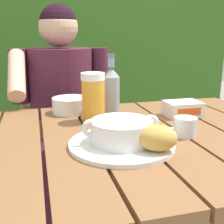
{
  "coord_description": "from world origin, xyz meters",
  "views": [
    {
      "loc": [
        -0.21,
        -0.78,
        1.05
      ],
      "look_at": [
        -0.0,
        0.02,
        0.82
      ],
      "focal_mm": 45.97,
      "sensor_mm": 36.0,
      "label": 1
    }
  ],
  "objects_px": {
    "water_glass_small": "(185,127)",
    "table_knife": "(154,128)",
    "chair_near_diner": "(61,137)",
    "bread_roll": "(157,138)",
    "person_eating": "(62,105)",
    "soup_bowl": "(122,131)",
    "butter_tub": "(183,109)",
    "beer_bottle": "(111,90)",
    "serving_plate": "(121,144)",
    "beer_glass": "(93,97)",
    "diner_bowl": "(70,105)"
  },
  "relations": [
    {
      "from": "chair_near_diner",
      "to": "serving_plate",
      "type": "height_order",
      "value": "chair_near_diner"
    },
    {
      "from": "beer_glass",
      "to": "beer_bottle",
      "type": "distance_m",
      "value": 0.11
    },
    {
      "from": "serving_plate",
      "to": "soup_bowl",
      "type": "height_order",
      "value": "soup_bowl"
    },
    {
      "from": "chair_near_diner",
      "to": "person_eating",
      "type": "distance_m",
      "value": 0.31
    },
    {
      "from": "serving_plate",
      "to": "water_glass_small",
      "type": "height_order",
      "value": "water_glass_small"
    },
    {
      "from": "chair_near_diner",
      "to": "beer_bottle",
      "type": "distance_m",
      "value": 0.73
    },
    {
      "from": "person_eating",
      "to": "beer_bottle",
      "type": "xyz_separation_m",
      "value": [
        0.15,
        -0.4,
        0.14
      ]
    },
    {
      "from": "chair_near_diner",
      "to": "soup_bowl",
      "type": "xyz_separation_m",
      "value": [
        0.09,
        -0.92,
        0.34
      ]
    },
    {
      "from": "chair_near_diner",
      "to": "beer_glass",
      "type": "distance_m",
      "value": 0.77
    },
    {
      "from": "bread_roll",
      "to": "beer_bottle",
      "type": "bearing_deg",
      "value": 91.58
    },
    {
      "from": "serving_plate",
      "to": "diner_bowl",
      "type": "relative_size",
      "value": 2.1
    },
    {
      "from": "person_eating",
      "to": "soup_bowl",
      "type": "relative_size",
      "value": 5.51
    },
    {
      "from": "chair_near_diner",
      "to": "serving_plate",
      "type": "relative_size",
      "value": 3.22
    },
    {
      "from": "soup_bowl",
      "to": "beer_bottle",
      "type": "bearing_deg",
      "value": 80.07
    },
    {
      "from": "bread_roll",
      "to": "butter_tub",
      "type": "bearing_deg",
      "value": 52.37
    },
    {
      "from": "beer_bottle",
      "to": "soup_bowl",
      "type": "bearing_deg",
      "value": -99.93
    },
    {
      "from": "person_eating",
      "to": "chair_near_diner",
      "type": "bearing_deg",
      "value": 89.15
    },
    {
      "from": "water_glass_small",
      "to": "bread_roll",
      "type": "bearing_deg",
      "value": -141.77
    },
    {
      "from": "beer_bottle",
      "to": "butter_tub",
      "type": "distance_m",
      "value": 0.28
    },
    {
      "from": "person_eating",
      "to": "bread_roll",
      "type": "height_order",
      "value": "person_eating"
    },
    {
      "from": "chair_near_diner",
      "to": "bread_roll",
      "type": "distance_m",
      "value": 1.07
    },
    {
      "from": "beer_bottle",
      "to": "butter_tub",
      "type": "bearing_deg",
      "value": -20.32
    },
    {
      "from": "butter_tub",
      "to": "serving_plate",
      "type": "bearing_deg",
      "value": -143.03
    },
    {
      "from": "soup_bowl",
      "to": "butter_tub",
      "type": "distance_m",
      "value": 0.39
    },
    {
      "from": "chair_near_diner",
      "to": "water_glass_small",
      "type": "bearing_deg",
      "value": -71.49
    },
    {
      "from": "water_glass_small",
      "to": "diner_bowl",
      "type": "relative_size",
      "value": 0.5
    },
    {
      "from": "water_glass_small",
      "to": "beer_bottle",
      "type": "bearing_deg",
      "value": 116.96
    },
    {
      "from": "person_eating",
      "to": "butter_tub",
      "type": "relative_size",
      "value": 9.22
    },
    {
      "from": "water_glass_small",
      "to": "person_eating",
      "type": "bearing_deg",
      "value": 113.56
    },
    {
      "from": "chair_near_diner",
      "to": "water_glass_small",
      "type": "xyz_separation_m",
      "value": [
        0.3,
        -0.89,
        0.32
      ]
    },
    {
      "from": "chair_near_diner",
      "to": "butter_tub",
      "type": "relative_size",
      "value": 7.14
    },
    {
      "from": "chair_near_diner",
      "to": "butter_tub",
      "type": "distance_m",
      "value": 0.86
    },
    {
      "from": "table_knife",
      "to": "serving_plate",
      "type": "bearing_deg",
      "value": -142.21
    },
    {
      "from": "beer_glass",
      "to": "water_glass_small",
      "type": "bearing_deg",
      "value": -43.65
    },
    {
      "from": "table_knife",
      "to": "bread_roll",
      "type": "bearing_deg",
      "value": -111.25
    },
    {
      "from": "chair_near_diner",
      "to": "butter_tub",
      "type": "bearing_deg",
      "value": -59.89
    },
    {
      "from": "serving_plate",
      "to": "diner_bowl",
      "type": "height_order",
      "value": "diner_bowl"
    },
    {
      "from": "water_glass_small",
      "to": "table_knife",
      "type": "distance_m",
      "value": 0.11
    },
    {
      "from": "diner_bowl",
      "to": "serving_plate",
      "type": "bearing_deg",
      "value": -76.66
    },
    {
      "from": "person_eating",
      "to": "beer_glass",
      "type": "relative_size",
      "value": 7.04
    },
    {
      "from": "soup_bowl",
      "to": "table_knife",
      "type": "distance_m",
      "value": 0.18
    },
    {
      "from": "soup_bowl",
      "to": "water_glass_small",
      "type": "bearing_deg",
      "value": 8.25
    },
    {
      "from": "chair_near_diner",
      "to": "table_knife",
      "type": "distance_m",
      "value": 0.89
    },
    {
      "from": "bread_roll",
      "to": "butter_tub",
      "type": "height_order",
      "value": "bread_roll"
    },
    {
      "from": "chair_near_diner",
      "to": "person_eating",
      "type": "height_order",
      "value": "person_eating"
    },
    {
      "from": "bread_roll",
      "to": "water_glass_small",
      "type": "distance_m",
      "value": 0.18
    },
    {
      "from": "beer_bottle",
      "to": "diner_bowl",
      "type": "height_order",
      "value": "beer_bottle"
    },
    {
      "from": "chair_near_diner",
      "to": "bread_roll",
      "type": "bearing_deg",
      "value": -80.95
    },
    {
      "from": "chair_near_diner",
      "to": "beer_glass",
      "type": "relative_size",
      "value": 5.46
    },
    {
      "from": "person_eating",
      "to": "serving_plate",
      "type": "relative_size",
      "value": 4.15
    }
  ]
}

